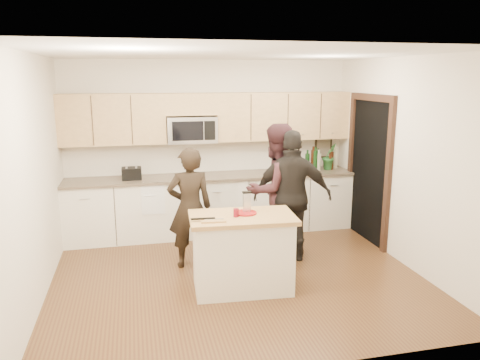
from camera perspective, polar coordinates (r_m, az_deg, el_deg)
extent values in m
plane|color=#553A1D|center=(6.01, -0.39, -11.51)|extent=(4.50, 4.50, 0.00)
cube|color=beige|center=(7.54, -3.73, 4.12)|extent=(4.50, 0.02, 2.70)
cube|color=beige|center=(3.73, 6.32, -4.68)|extent=(4.50, 0.02, 2.70)
cube|color=beige|center=(5.57, -23.62, 0.09)|extent=(0.02, 4.00, 2.70)
cube|color=beige|center=(6.46, 19.46, 2.03)|extent=(0.02, 4.00, 2.70)
cube|color=white|center=(5.50, -0.43, 15.15)|extent=(4.50, 4.00, 0.02)
cube|color=white|center=(7.42, -3.25, -3.11)|extent=(4.50, 0.62, 0.90)
cube|color=#71604B|center=(7.30, -3.28, 0.43)|extent=(4.50, 0.66, 0.04)
cube|color=tan|center=(7.23, -15.28, 7.14)|extent=(1.55, 0.33, 0.75)
cube|color=tan|center=(7.60, 5.21, 7.77)|extent=(2.17, 0.33, 0.75)
cube|color=tan|center=(7.26, -6.04, 9.20)|extent=(0.78, 0.33, 0.33)
cube|color=silver|center=(7.26, -5.94, 6.15)|extent=(0.76, 0.40, 0.40)
cube|color=black|center=(7.05, -6.38, 5.95)|extent=(0.47, 0.01, 0.29)
cube|color=black|center=(7.09, -3.71, 6.04)|extent=(0.17, 0.01, 0.29)
cube|color=black|center=(7.27, 15.46, 0.99)|extent=(0.02, 1.05, 2.10)
cube|color=black|center=(6.78, 17.61, 0.02)|extent=(0.06, 0.10, 2.10)
cube|color=black|center=(7.77, 13.35, 1.82)|extent=(0.06, 0.10, 2.10)
cube|color=black|center=(7.14, 15.85, 9.67)|extent=(0.06, 1.25, 0.10)
cube|color=black|center=(8.07, 10.11, 4.02)|extent=(0.30, 0.03, 0.38)
cube|color=tan|center=(8.06, 10.16, 4.00)|extent=(0.24, 0.00, 0.32)
cube|color=white|center=(6.96, -10.56, -2.23)|extent=(0.34, 0.01, 0.48)
cube|color=white|center=(7.19, -10.74, 0.16)|extent=(0.34, 0.60, 0.01)
cube|color=white|center=(5.50, 0.28, -9.07)|extent=(1.14, 0.72, 0.85)
cube|color=#B3814A|center=(5.35, 0.29, -4.59)|extent=(1.24, 0.78, 0.05)
cylinder|color=#9B0E10|center=(5.41, 0.66, -4.02)|extent=(0.26, 0.26, 0.02)
cube|color=silver|center=(5.40, 0.84, -2.73)|extent=(0.09, 0.05, 0.22)
cube|color=black|center=(5.37, 0.84, -1.51)|extent=(0.10, 0.06, 0.02)
cylinder|color=maroon|center=(5.27, -0.48, -4.01)|extent=(0.06, 0.06, 0.09)
cube|color=#B3814A|center=(5.15, -3.32, -4.87)|extent=(0.28, 0.21, 0.02)
cube|color=black|center=(5.14, -4.54, -4.72)|extent=(0.27, 0.05, 0.02)
cube|color=silver|center=(5.14, -3.16, -4.78)|extent=(0.21, 0.04, 0.01)
cube|color=black|center=(7.17, -13.07, 0.79)|extent=(0.29, 0.23, 0.18)
cube|color=silver|center=(7.15, -13.67, 1.47)|extent=(0.03, 0.17, 0.00)
cube|color=silver|center=(7.15, -12.55, 1.53)|extent=(0.03, 0.17, 0.00)
cylinder|color=black|center=(7.68, 8.20, 2.38)|extent=(0.07, 0.07, 0.34)
cylinder|color=#331509|center=(7.78, 8.91, 2.65)|extent=(0.08, 0.08, 0.39)
cylinder|color=#ADAC88|center=(7.74, 9.58, 2.40)|extent=(0.07, 0.07, 0.34)
cylinder|color=black|center=(7.87, 9.48, 2.58)|extent=(0.07, 0.07, 0.34)
cylinder|color=#331509|center=(7.85, 11.05, 2.55)|extent=(0.08, 0.08, 0.36)
cylinder|color=#ADAC88|center=(8.00, 11.54, 2.83)|extent=(0.08, 0.08, 0.39)
cylinder|color=black|center=(7.56, 9.17, 2.45)|extent=(0.07, 0.07, 0.41)
imported|color=#2C6F2F|center=(7.85, 10.85, 2.86)|extent=(0.28, 0.25, 0.44)
imported|color=black|center=(6.07, -6.13, -3.40)|extent=(0.58, 0.39, 1.58)
imported|color=#341A1E|center=(6.44, 4.33, -1.26)|extent=(1.07, 0.95, 1.83)
imported|color=black|center=(6.28, 6.41, -1.98)|extent=(1.12, 0.71, 1.77)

